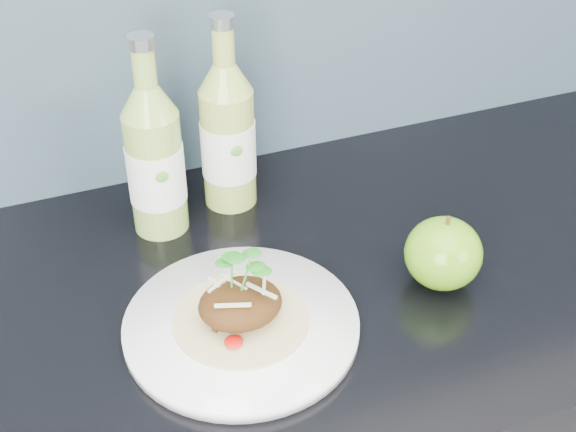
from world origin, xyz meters
name	(u,v)px	position (x,y,z in m)	size (l,w,h in m)	color
dinner_plate	(241,326)	(-0.09, 1.63, 0.91)	(0.29, 0.29, 0.02)	white
pork_taco	(240,302)	(-0.09, 1.63, 0.94)	(0.15, 0.15, 0.10)	tan
green_apple	(443,253)	(0.16, 1.62, 0.94)	(0.12, 0.12, 0.10)	#4A810E
cider_bottle_left	(155,160)	(-0.13, 1.86, 1.00)	(0.08, 0.08, 0.27)	#89AC48
cider_bottle_right	(228,136)	(-0.02, 1.88, 1.00)	(0.08, 0.08, 0.27)	#9AAF49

